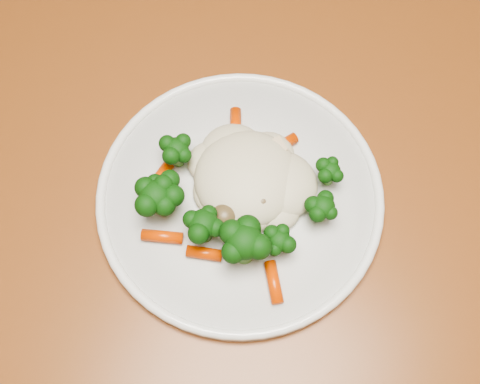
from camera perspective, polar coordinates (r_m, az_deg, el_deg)
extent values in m
plane|color=brown|center=(1.46, -2.91, 0.92)|extent=(3.00, 3.00, 0.00)
cube|color=brown|center=(0.67, 5.62, 2.97)|extent=(1.24, 0.89, 0.04)
cube|color=brown|center=(1.30, -13.23, 15.76)|extent=(0.07, 0.07, 0.71)
cylinder|color=white|center=(0.62, 0.00, -0.50)|extent=(0.29, 0.29, 0.01)
ellipsoid|color=beige|center=(0.60, 0.69, 1.80)|extent=(0.13, 0.11, 0.05)
ellipsoid|color=black|center=(0.60, -7.13, -0.37)|extent=(0.05, 0.05, 0.04)
ellipsoid|color=black|center=(0.58, -3.44, -3.46)|extent=(0.05, 0.05, 0.04)
ellipsoid|color=black|center=(0.57, 0.39, -5.21)|extent=(0.06, 0.06, 0.05)
ellipsoid|color=black|center=(0.58, 3.66, -4.90)|extent=(0.04, 0.04, 0.03)
ellipsoid|color=black|center=(0.60, 7.75, -1.75)|extent=(0.04, 0.04, 0.03)
ellipsoid|color=black|center=(0.62, 8.42, 1.63)|extent=(0.03, 0.03, 0.03)
ellipsoid|color=black|center=(0.62, -5.97, 3.59)|extent=(0.04, 0.04, 0.04)
ellipsoid|color=black|center=(0.59, -7.86, -0.88)|extent=(0.05, 0.05, 0.05)
cylinder|color=#EE4805|center=(0.65, -0.42, 6.18)|extent=(0.03, 0.04, 0.01)
cylinder|color=#EE4805|center=(0.63, 3.51, 4.18)|extent=(0.03, 0.05, 0.01)
cylinder|color=#EE4805|center=(0.62, 5.36, 0.89)|extent=(0.04, 0.03, 0.01)
cylinder|color=#EE4805|center=(0.62, -7.83, 1.15)|extent=(0.01, 0.04, 0.01)
cylinder|color=#EE4805|center=(0.60, -7.39, -4.21)|extent=(0.04, 0.03, 0.01)
cylinder|color=#EE4805|center=(0.59, -3.41, -5.82)|extent=(0.04, 0.02, 0.01)
cylinder|color=#EE4805|center=(0.58, 3.22, -8.55)|extent=(0.04, 0.04, 0.01)
ellipsoid|color=brown|center=(0.60, 0.88, 1.20)|extent=(0.03, 0.03, 0.02)
ellipsoid|color=brown|center=(0.59, 1.99, -0.74)|extent=(0.03, 0.03, 0.02)
ellipsoid|color=brown|center=(0.61, -1.68, 2.16)|extent=(0.02, 0.02, 0.02)
ellipsoid|color=brown|center=(0.59, -1.52, -2.18)|extent=(0.02, 0.02, 0.02)
ellipsoid|color=brown|center=(0.60, 1.87, 0.39)|extent=(0.02, 0.02, 0.02)
cube|color=#CDB489|center=(0.62, 1.09, 3.85)|extent=(0.03, 0.02, 0.01)
cube|color=#CDB489|center=(0.62, 3.65, 4.30)|extent=(0.02, 0.02, 0.01)
cube|color=#CDB489|center=(0.62, -1.22, 4.48)|extent=(0.02, 0.02, 0.01)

